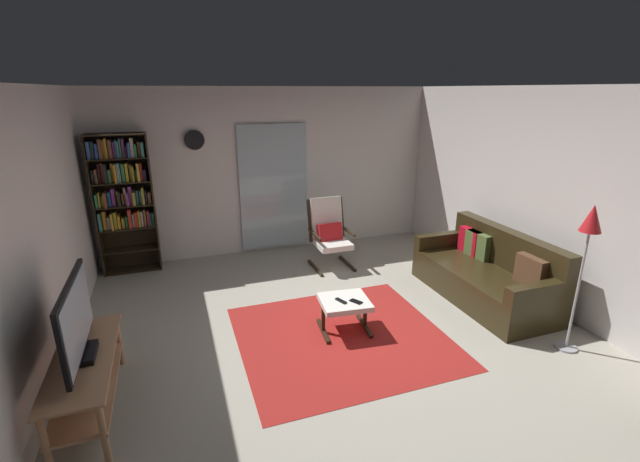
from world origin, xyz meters
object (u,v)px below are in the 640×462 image
tv_stand (86,376)px  floor_lamp_by_sofa (589,235)px  wall_clock (194,140)px  bookshelf_near_tv (123,193)px  lounge_armchair (329,231)px  television (76,322)px  cell_phone (356,302)px  ottoman (345,305)px  tv_remote (341,301)px  leather_sofa (487,275)px

tv_stand → floor_lamp_by_sofa: (4.50, -0.60, 0.90)m
wall_clock → floor_lamp_by_sofa: bearing=-49.2°
bookshelf_near_tv → lounge_armchair: 2.99m
television → lounge_armchair: size_ratio=1.01×
cell_phone → wall_clock: size_ratio=0.48×
bookshelf_near_tv → lounge_armchair: size_ratio=1.95×
television → cell_phone: size_ratio=7.41×
television → wall_clock: bearing=69.7°
television → cell_phone: bearing=8.4°
cell_phone → ottoman: bearing=106.6°
floor_lamp_by_sofa → tv_remote: bearing=153.2°
bookshelf_near_tv → leather_sofa: (4.32, -2.47, -0.86)m
leather_sofa → tv_remote: (-2.07, -0.17, 0.07)m
wall_clock → bookshelf_near_tv: bearing=-172.3°
tv_stand → floor_lamp_by_sofa: 4.63m
television → cell_phone: 2.62m
leather_sofa → tv_remote: bearing=-175.4°
tv_stand → television: 0.49m
ottoman → floor_lamp_by_sofa: size_ratio=0.37×
bookshelf_near_tv → tv_remote: size_ratio=13.84×
cell_phone → television: bearing=158.1°
television → leather_sofa: 4.54m
leather_sofa → ottoman: size_ratio=3.36×
leather_sofa → tv_remote: size_ratio=13.26×
lounge_armchair → cell_phone: size_ratio=7.30×
tv_remote → wall_clock: (-1.21, 2.78, 1.46)m
lounge_armchair → wall_clock: 2.39m
tv_stand → wall_clock: 3.76m
cell_phone → floor_lamp_by_sofa: size_ratio=0.09×
floor_lamp_by_sofa → bookshelf_near_tv: bearing=139.6°
wall_clock → tv_stand: bearing=-110.3°
bookshelf_near_tv → floor_lamp_by_sofa: bearing=-40.4°
ottoman → television: bearing=-169.3°
leather_sofa → bookshelf_near_tv: bearing=150.3°
lounge_armchair → floor_lamp_by_sofa: size_ratio=0.67×
lounge_armchair → ottoman: bearing=-105.5°
ottoman → tv_remote: 0.10m
television → bookshelf_near_tv: bookshelf_near_tv is taller
bookshelf_near_tv → tv_remote: (2.25, -2.64, -0.79)m
television → lounge_armchair: bearing=37.8°
tv_stand → floor_lamp_by_sofa: bearing=-7.6°
tv_stand → ottoman: bearing=11.1°
television → leather_sofa: bearing=7.7°
television → bookshelf_near_tv: (0.15, 3.07, 0.34)m
bookshelf_near_tv → leather_sofa: 5.05m
television → cell_phone: (2.55, 0.38, -0.45)m
bookshelf_near_tv → leather_sofa: bearing=-29.7°
tv_remote → floor_lamp_by_sofa: (2.09, -1.06, 0.86)m
television → ottoman: television is taller
lounge_armchair → tv_remote: size_ratio=7.10×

